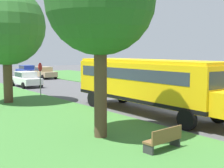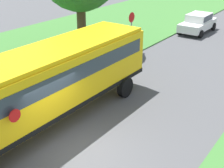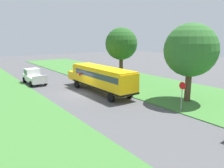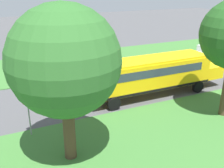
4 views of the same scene
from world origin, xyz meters
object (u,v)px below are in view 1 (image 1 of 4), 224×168
at_px(car_blue_furthest, 27,70).
at_px(car_white_nearest, 26,78).
at_px(school_bus, 149,81).
at_px(oak_tree_roadside_mid, 7,26).
at_px(park_bench, 164,139).
at_px(stop_sign, 40,75).
at_px(car_tan_middle, 44,72).

bearing_deg(car_blue_furthest, car_white_nearest, -111.57).
bearing_deg(school_bus, oak_tree_roadside_mid, 122.49).
height_order(school_bus, park_bench, school_bus).
bearing_deg(car_white_nearest, stop_sign, -103.22).
bearing_deg(car_blue_furthest, stop_sign, -108.73).
bearing_deg(park_bench, stop_sign, 82.25).
xyz_separation_m(car_tan_middle, park_bench, (-9.51, -31.15, -0.40)).
xyz_separation_m(school_bus, car_blue_furthest, (5.11, 31.87, -1.05)).
relative_size(school_bus, car_blue_furthest, 2.82).
bearing_deg(stop_sign, car_tan_middle, 64.66).
xyz_separation_m(car_blue_furthest, oak_tree_roadside_mid, (-10.44, -23.50, 4.50)).
xyz_separation_m(school_bus, car_tan_middle, (5.11, 25.67, -1.05)).
bearing_deg(car_white_nearest, oak_tree_roadside_mid, -117.41).
height_order(car_blue_furthest, stop_sign, stop_sign).
bearing_deg(car_tan_middle, stop_sign, -115.34).
relative_size(school_bus, car_white_nearest, 2.82).
bearing_deg(park_bench, oak_tree_roadside_mid, 93.83).
bearing_deg(oak_tree_roadside_mid, car_blue_furthest, 66.05).
relative_size(car_tan_middle, park_bench, 2.70).
height_order(school_bus, car_blue_furthest, school_bus).
xyz_separation_m(car_tan_middle, stop_sign, (-7.40, -15.63, 0.86)).
relative_size(school_bus, car_tan_middle, 2.82).
xyz_separation_m(school_bus, oak_tree_roadside_mid, (-5.33, 8.37, 3.46)).
bearing_deg(stop_sign, school_bus, -77.15).
bearing_deg(school_bus, car_blue_furthest, 80.89).
xyz_separation_m(school_bus, park_bench, (-4.40, -5.48, -1.45)).
bearing_deg(stop_sign, car_blue_furthest, 71.27).
xyz_separation_m(car_white_nearest, car_blue_furthest, (5.60, 14.17, 0.00)).
bearing_deg(car_blue_furthest, school_bus, -99.11).
relative_size(stop_sign, park_bench, 1.68).
xyz_separation_m(stop_sign, park_bench, (-2.11, -15.53, -1.26)).
relative_size(car_white_nearest, park_bench, 2.70).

